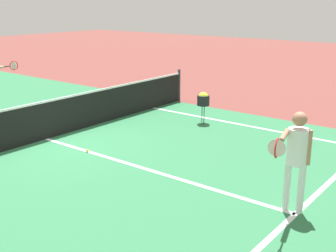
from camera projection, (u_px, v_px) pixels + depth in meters
ground_plane at (46, 139)px, 10.77m from camera, size 60.00×60.00×0.00m
court_surface_inbounds at (46, 139)px, 10.77m from camera, size 10.62×24.40×0.00m
line_service_near at (295, 214)px, 6.97m from camera, size 8.22×0.10×0.01m
line_center_service at (144, 168)px, 8.87m from camera, size 0.10×6.40×0.01m
net at (45, 120)px, 10.63m from camera, size 11.04×0.09×1.07m
player_near at (297, 152)px, 6.76m from camera, size 1.22×0.41×1.67m
ball_hopper at (203, 99)px, 12.00m from camera, size 0.34×0.34×0.87m
tennis_ball_near_net at (87, 151)px, 9.83m from camera, size 0.07×0.07×0.07m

